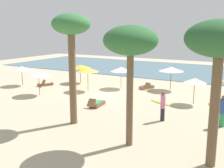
# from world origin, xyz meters

# --- Properties ---
(ground_plane) EXTENTS (60.00, 60.00, 0.00)m
(ground_plane) POSITION_xyz_m (0.00, 0.00, 0.00)
(ground_plane) COLOR #BCAD8E
(ocean_water) EXTENTS (48.00, 16.00, 0.06)m
(ocean_water) POSITION_xyz_m (0.00, 17.00, 0.03)
(ocean_water) COLOR slate
(ocean_water) RESTS_ON ground_plane
(umbrella_0) EXTENTS (1.74, 1.74, 2.02)m
(umbrella_0) POSITION_xyz_m (8.15, 0.74, 1.83)
(umbrella_0) COLOR brown
(umbrella_0) RESTS_ON ground_plane
(umbrella_1) EXTENTS (2.29, 2.29, 2.20)m
(umbrella_1) POSITION_xyz_m (5.09, 4.62, 1.99)
(umbrella_1) COLOR brown
(umbrella_1) RESTS_ON ground_plane
(umbrella_2) EXTENTS (2.02, 2.02, 1.98)m
(umbrella_2) POSITION_xyz_m (-8.68, -0.85, 1.78)
(umbrella_2) COLOR brown
(umbrella_2) RESTS_ON ground_plane
(umbrella_3) EXTENTS (2.05, 2.05, 2.09)m
(umbrella_3) POSITION_xyz_m (0.67, 2.96, 1.88)
(umbrella_3) COLOR brown
(umbrella_3) RESTS_ON ground_plane
(umbrella_4) EXTENTS (2.20, 2.20, 1.95)m
(umbrella_4) POSITION_xyz_m (-4.37, 3.22, 1.77)
(umbrella_4) COLOR brown
(umbrella_4) RESTS_ON ground_plane
(umbrella_6) EXTENTS (2.09, 2.09, 2.08)m
(umbrella_6) POSITION_xyz_m (-4.21, -3.03, 1.88)
(umbrella_6) COLOR olive
(umbrella_6) RESTS_ON ground_plane
(umbrella_7) EXTENTS (1.99, 1.99, 2.17)m
(umbrella_7) POSITION_xyz_m (-1.48, 0.45, 1.99)
(umbrella_7) COLOR brown
(umbrella_7) RESTS_ON ground_plane
(lounger_0) EXTENTS (1.22, 1.76, 0.71)m
(lounger_0) POSITION_xyz_m (2.94, 3.98, 0.18)
(lounger_0) COLOR olive
(lounger_0) RESTS_ON ground_plane
(lounger_1) EXTENTS (0.76, 1.76, 0.67)m
(lounger_1) POSITION_xyz_m (2.05, -3.50, 0.18)
(lounger_1) COLOR brown
(lounger_1) RESTS_ON ground_plane
(lounger_2) EXTENTS (1.29, 1.73, 0.73)m
(lounger_2) POSITION_xyz_m (-6.58, 0.17, 0.18)
(lounger_2) COLOR brown
(lounger_2) RESTS_ON ground_plane
(person_0) EXTENTS (0.44, 0.44, 1.90)m
(person_0) POSITION_xyz_m (10.78, -3.50, 0.96)
(person_0) COLOR #338C59
(person_0) RESTS_ON ground_plane
(person_1) EXTENTS (0.39, 0.39, 1.90)m
(person_1) POSITION_xyz_m (7.39, -4.23, 0.98)
(person_1) COLOR #26262D
(person_1) RESTS_ON ground_plane
(palm_1) EXTENTS (2.56, 2.56, 5.86)m
(palm_1) POSITION_xyz_m (7.16, -8.50, 5.00)
(palm_1) COLOR brown
(palm_1) RESTS_ON ground_plane
(palm_2) EXTENTS (2.23, 2.23, 6.56)m
(palm_2) POSITION_xyz_m (2.80, -7.31, 5.50)
(palm_2) COLOR brown
(palm_2) RESTS_ON ground_plane
(palm_3) EXTENTS (2.72, 2.72, 6.05)m
(palm_3) POSITION_xyz_m (11.06, -8.68, 5.11)
(palm_3) COLOR brown
(palm_3) RESTS_ON ground_plane
(surfboard) EXTENTS (2.23, 1.31, 0.07)m
(surfboard) POSITION_xyz_m (5.96, -0.31, 0.04)
(surfboard) COLOR gold
(surfboard) RESTS_ON ground_plane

